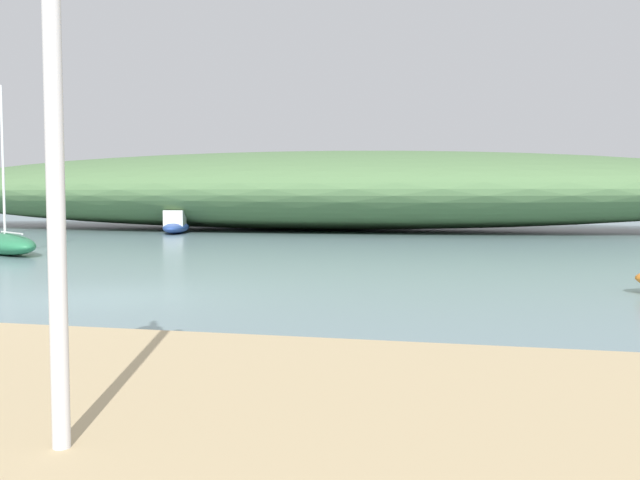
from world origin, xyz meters
The scene contains 5 objects.
ground_plane centered at (0.00, 0.00, 0.00)m, with size 120.00×120.00×0.00m, color gray.
distant_hill centered at (-2.62, 27.34, 2.19)m, with size 51.43×15.65×4.38m, color #517547.
mast_structure centered at (3.95, -7.43, 3.02)m, with size 1.24×0.44×3.54m.
sailboat_inner_mooring centered at (-7.97, 8.07, 0.36)m, with size 4.15×3.42×5.40m.
motorboat_mid_channel centered at (-7.98, 21.10, 0.43)m, with size 2.31×4.32×1.17m.
Camera 1 is at (6.90, -11.51, 1.89)m, focal length 39.13 mm.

